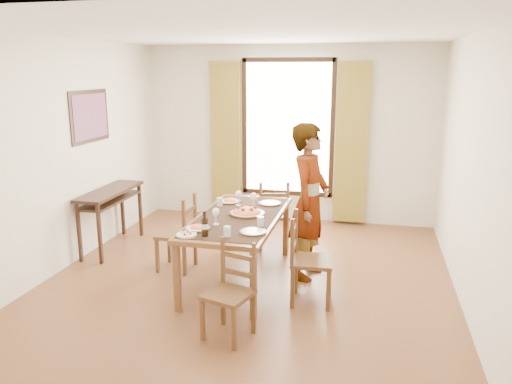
% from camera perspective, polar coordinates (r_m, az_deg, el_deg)
% --- Properties ---
extents(ground, '(5.00, 5.00, 0.00)m').
position_cam_1_polar(ground, '(5.77, -0.78, -9.97)').
color(ground, brown).
rests_on(ground, ground).
extents(room_shell, '(4.60, 5.10, 2.74)m').
position_cam_1_polar(room_shell, '(5.47, -0.55, 5.54)').
color(room_shell, silver).
rests_on(room_shell, ground).
extents(console_table, '(0.38, 1.20, 0.80)m').
position_cam_1_polar(console_table, '(6.82, -16.31, -0.70)').
color(console_table, '#311B10').
rests_on(console_table, ground).
extents(dining_table, '(0.89, 1.88, 0.76)m').
position_cam_1_polar(dining_table, '(5.55, -2.03, -3.37)').
color(dining_table, brown).
rests_on(dining_table, ground).
extents(chair_west, '(0.41, 0.41, 0.90)m').
position_cam_1_polar(chair_west, '(5.99, -8.84, -4.92)').
color(chair_west, brown).
rests_on(chair_west, ground).
extents(chair_north, '(0.50, 0.50, 0.92)m').
position_cam_1_polar(chair_north, '(6.65, 1.98, -2.79)').
color(chair_north, brown).
rests_on(chair_north, ground).
extents(chair_south, '(0.48, 0.48, 0.86)m').
position_cam_1_polar(chair_south, '(4.50, -2.99, -11.56)').
color(chair_south, brown).
rests_on(chair_south, ground).
extents(chair_east, '(0.44, 0.44, 0.94)m').
position_cam_1_polar(chair_east, '(5.13, 6.04, -7.93)').
color(chair_east, brown).
rests_on(chair_east, ground).
extents(man, '(0.80, 0.66, 1.77)m').
position_cam_1_polar(man, '(5.64, 6.12, -1.11)').
color(man, '#93959B').
rests_on(man, ground).
extents(plate_sw, '(0.27, 0.27, 0.05)m').
position_cam_1_polar(plate_sw, '(5.09, -6.71, -3.98)').
color(plate_sw, silver).
rests_on(plate_sw, dining_table).
extents(plate_se, '(0.27, 0.27, 0.05)m').
position_cam_1_polar(plate_se, '(4.95, -0.35, -4.38)').
color(plate_se, silver).
rests_on(plate_se, dining_table).
extents(plate_nw, '(0.27, 0.27, 0.05)m').
position_cam_1_polar(plate_nw, '(6.08, -2.97, -0.94)').
color(plate_nw, silver).
rests_on(plate_nw, dining_table).
extents(plate_ne, '(0.27, 0.27, 0.05)m').
position_cam_1_polar(plate_ne, '(5.99, 1.60, -1.13)').
color(plate_ne, silver).
rests_on(plate_ne, dining_table).
extents(pasta_platter, '(0.40, 0.40, 0.10)m').
position_cam_1_polar(pasta_platter, '(5.56, -1.06, -2.08)').
color(pasta_platter, red).
rests_on(pasta_platter, dining_table).
extents(caprese_plate, '(0.20, 0.20, 0.04)m').
position_cam_1_polar(caprese_plate, '(4.92, -7.95, -4.72)').
color(caprese_plate, silver).
rests_on(caprese_plate, dining_table).
extents(wine_glass_a, '(0.08, 0.08, 0.18)m').
position_cam_1_polar(wine_glass_a, '(5.20, -4.61, -2.77)').
color(wine_glass_a, white).
rests_on(wine_glass_a, dining_table).
extents(wine_glass_b, '(0.08, 0.08, 0.18)m').
position_cam_1_polar(wine_glass_b, '(5.81, -0.30, -0.95)').
color(wine_glass_b, white).
rests_on(wine_glass_b, dining_table).
extents(wine_glass_c, '(0.08, 0.08, 0.18)m').
position_cam_1_polar(wine_glass_c, '(5.91, -2.02, -0.70)').
color(wine_glass_c, white).
rests_on(wine_glass_c, dining_table).
extents(tumbler_a, '(0.07, 0.07, 0.10)m').
position_cam_1_polar(tumbler_a, '(5.16, 0.51, -3.36)').
color(tumbler_a, silver).
rests_on(tumbler_a, dining_table).
extents(tumbler_b, '(0.07, 0.07, 0.10)m').
position_cam_1_polar(tumbler_b, '(5.92, -4.18, -1.13)').
color(tumbler_b, silver).
rests_on(tumbler_b, dining_table).
extents(tumbler_c, '(0.07, 0.07, 0.10)m').
position_cam_1_polar(tumbler_c, '(4.85, -3.32, -4.51)').
color(tumbler_c, silver).
rests_on(tumbler_c, dining_table).
extents(wine_bottle, '(0.07, 0.07, 0.25)m').
position_cam_1_polar(wine_bottle, '(4.85, -5.89, -3.63)').
color(wine_bottle, black).
rests_on(wine_bottle, dining_table).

